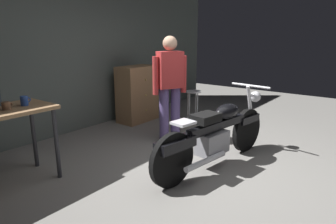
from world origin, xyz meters
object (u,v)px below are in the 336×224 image
Objects in this scene: shop_stool at (193,98)px; wooden_dresser at (137,94)px; person_standing at (170,85)px; mug_blue_enamel at (24,101)px; mug_brown_stoneware at (6,106)px; motorcycle at (216,133)px.

shop_stool is 1.10m from wooden_dresser.
person_standing reaches higher than mug_blue_enamel.
mug_brown_stoneware is (-2.25, 0.48, 0.02)m from person_standing.
shop_stool is (1.48, 1.32, 0.05)m from motorcycle.
wooden_dresser reaches higher than motorcycle.
person_standing reaches higher than mug_brown_stoneware.
motorcycle is 2.33m from mug_blue_enamel.
wooden_dresser is 2.73m from mug_blue_enamel.
wooden_dresser is (-0.53, 0.97, 0.05)m from shop_stool.
motorcycle is at bearing -112.62° from wooden_dresser.
person_standing is 14.25× the size of mug_brown_stoneware.
motorcycle is 2.48m from wooden_dresser.
person_standing is at bearing -165.94° from shop_stool.
person_standing is 14.23× the size of mug_blue_enamel.
shop_stool is at bearing -4.55° from mug_blue_enamel.
mug_brown_stoneware is (-0.22, -0.04, -0.01)m from mug_blue_enamel.
mug_blue_enamel is at bearing 9.58° from mug_brown_stoneware.
mug_blue_enamel reaches higher than mug_brown_stoneware.
wooden_dresser reaches higher than shop_stool.
wooden_dresser is (0.56, 1.24, -0.38)m from person_standing.
wooden_dresser is 9.39× the size of mug_brown_stoneware.
person_standing is 1.52× the size of wooden_dresser.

